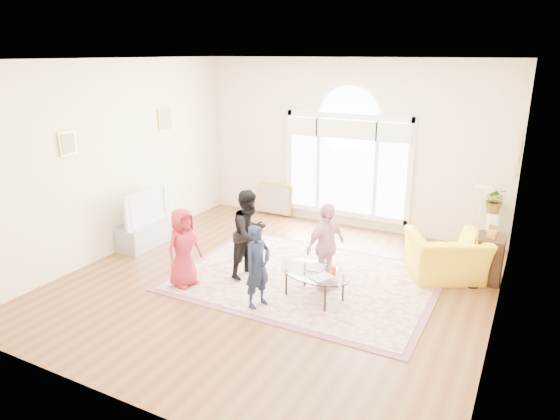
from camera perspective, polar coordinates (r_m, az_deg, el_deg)
The scene contains 17 objects.
ground at distance 7.50m, azimuth -0.70°, elevation -8.40°, with size 6.00×6.00×0.00m, color brown.
room_shell at distance 9.49m, azimuth 7.49°, elevation 7.01°, with size 6.00×6.00×6.00m.
area_rug at distance 7.62m, azimuth 2.93°, elevation -7.89°, with size 3.60×2.60×0.02m, color beige.
rug_border at distance 7.63m, azimuth 2.93°, elevation -7.92°, with size 3.80×2.80×0.01m, color #894F5E.
tv_console at distance 9.15m, azimuth -15.16°, elevation -2.69°, with size 0.45×1.00×0.42m, color #999DA2.
television at distance 8.98m, azimuth -15.38°, elevation 0.43°, with size 0.17×1.08×0.62m.
coffee_table at distance 6.91m, azimuth 3.99°, elevation -7.17°, with size 1.23×0.96×0.54m.
armchair at distance 7.94m, azimuth 18.51°, elevation -5.08°, with size 1.08×0.94×0.70m, color yellow.
side_cabinet at distance 8.09m, azimuth 22.71°, elevation -5.13°, with size 0.40×0.50×0.70m, color black.
floor_lamp at distance 7.50m, azimuth 22.07°, elevation 0.77°, with size 0.27×0.27×1.51m.
plant_pedestal at distance 9.25m, azimuth 22.98°, elevation -2.38°, with size 0.20×0.20×0.70m, color white.
potted_plant at distance 9.08m, azimuth 23.41°, elevation 1.06°, with size 0.41×0.36×0.46m, color #33722D.
leaning_picture at distance 10.55m, azimuth -0.60°, elevation -0.55°, with size 0.80×0.05×0.62m, color tan.
child_red at distance 7.33m, azimuth -10.99°, elevation -4.22°, with size 0.57×0.37×1.17m, color #AC2033.
child_navy at distance 6.63m, azimuth -2.57°, elevation -6.47°, with size 0.41×0.27×1.14m, color #171F37.
child_black at distance 7.48m, azimuth -3.48°, elevation -2.71°, with size 0.66×0.51×1.35m, color black.
child_pink at distance 7.14m, azimuth 5.25°, elevation -4.14°, with size 0.74×0.31×1.27m, color #EAA8BC.
Camera 1 is at (3.20, -5.93, 3.29)m, focal length 32.00 mm.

